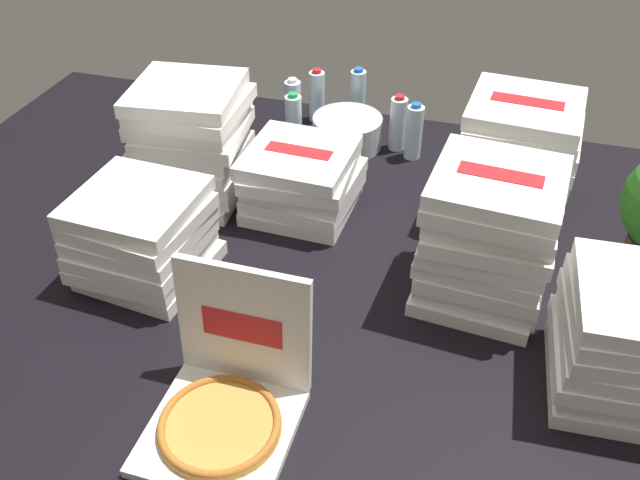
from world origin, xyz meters
TOP-DOWN VIEW (x-y plane):
  - ground_plane at (0.00, 0.00)m, footprint 3.20×2.40m
  - open_pizza_box at (-0.09, -0.48)m, footprint 0.34×0.38m
  - pizza_stack_center_far at (0.45, 0.17)m, footprint 0.38×0.39m
  - pizza_stack_left_mid at (-0.19, 0.43)m, footprint 0.38×0.38m
  - pizza_stack_right_far at (-0.58, 0.42)m, footprint 0.41×0.40m
  - pizza_stack_left_near at (-0.54, -0.03)m, footprint 0.39×0.38m
  - pizza_stack_right_near at (0.50, 0.62)m, footprint 0.38×0.38m
  - pizza_stack_left_far at (0.83, -0.10)m, footprint 0.38×0.38m
  - ice_bucket at (-0.15, 0.90)m, footprint 0.27×0.27m
  - water_bottle_0 at (-0.40, 0.96)m, footprint 0.07×0.07m
  - water_bottle_1 at (0.11, 0.88)m, footprint 0.07×0.07m
  - water_bottle_2 at (-0.17, 1.13)m, footprint 0.07×0.07m
  - water_bottle_3 at (0.04, 0.93)m, footprint 0.07×0.07m
  - water_bottle_4 at (-0.33, 1.07)m, footprint 0.07×0.07m
  - water_bottle_5 at (-0.35, 0.83)m, footprint 0.07×0.07m

SIDE VIEW (x-z plane):
  - ground_plane at x=0.00m, z-range -0.02..0.00m
  - ice_bucket at x=-0.15m, z-range 0.00..0.12m
  - open_pizza_box at x=-0.09m, z-range -0.11..0.26m
  - water_bottle_0 at x=-0.40m, z-range -0.01..0.22m
  - water_bottle_1 at x=0.11m, z-range -0.01..0.22m
  - water_bottle_2 at x=-0.17m, z-range -0.01..0.22m
  - water_bottle_3 at x=0.04m, z-range -0.01..0.22m
  - water_bottle_4 at x=-0.33m, z-range -0.01..0.22m
  - water_bottle_5 at x=-0.35m, z-range -0.01..0.22m
  - pizza_stack_left_mid at x=-0.19m, z-range 0.00..0.23m
  - pizza_stack_left_near at x=-0.54m, z-range 0.00..0.28m
  - pizza_stack_left_far at x=0.83m, z-range 0.00..0.32m
  - pizza_stack_right_far at x=-0.58m, z-range 0.00..0.41m
  - pizza_stack_right_near at x=0.50m, z-range 0.00..0.42m
  - pizza_stack_center_far at x=0.45m, z-range 0.00..0.42m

